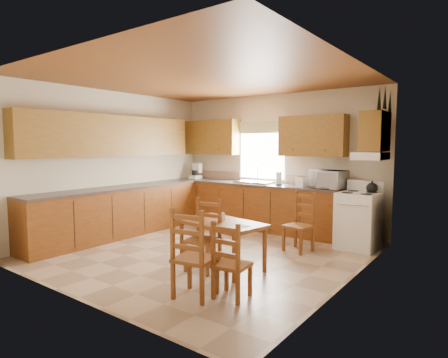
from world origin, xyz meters
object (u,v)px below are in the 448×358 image
Objects in this scene: chair_near_right at (232,259)px; chair_far_right at (298,222)px; chair_far_left at (203,236)px; stove at (359,221)px; dining_table at (222,244)px; chair_near_left at (195,253)px; microwave at (328,179)px.

chair_far_right is (-0.21, 2.12, 0.03)m from chair_near_right.
chair_far_left reaches higher than chair_near_right.
chair_far_left is 1.02× the size of chair_far_right.
chair_far_right reaches higher than stove.
chair_near_left reaches higher than dining_table.
dining_table is 1.05m from chair_near_right.
stove is 0.75× the size of dining_table.
chair_near_right is 0.91× the size of chair_far_left.
stove is 2.43m from dining_table.
chair_near_left is at bearing 27.01° from chair_near_right.
chair_near_left is at bearing -85.22° from microwave.
chair_near_left reaches higher than chair_far_left.
chair_near_right is 0.93× the size of chair_far_right.
chair_far_left reaches higher than dining_table.
microwave is 2.54m from dining_table.
chair_far_right is at bearing 60.94° from chair_far_left.
microwave is 3.39m from chair_near_left.
chair_far_left reaches higher than stove.
chair_near_left reaches higher than chair_far_right.
stove is at bearing -115.89° from chair_near_left.
chair_far_left is (-0.12, -0.26, 0.16)m from dining_table.
chair_far_left is (-0.84, 0.50, 0.04)m from chair_near_right.
stove is 3.19m from chair_near_left.
microwave is at bearing 66.77° from chair_far_left.
microwave is 2.77m from chair_far_left.
chair_far_left is 1.73m from chair_far_right.
chair_far_right is (-0.72, -0.74, 0.02)m from stove.
dining_table is at bearing -52.74° from chair_near_right.
dining_table is 1.26× the size of chair_far_left.
chair_far_right reaches higher than dining_table.
chair_near_left is 1.08× the size of chair_far_right.
chair_far_right is at bearing -103.67° from chair_near_left.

